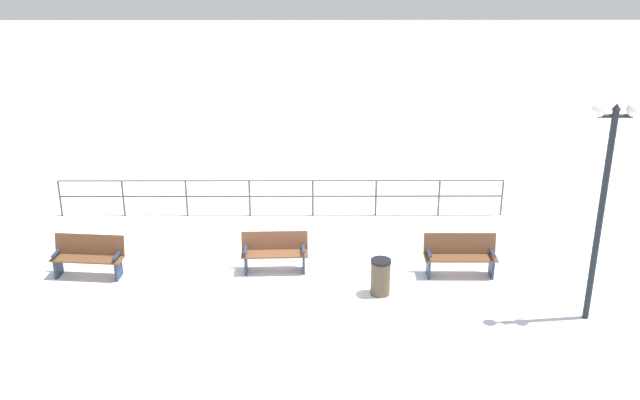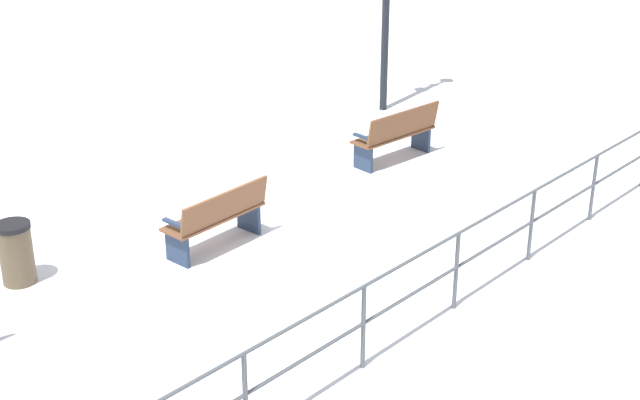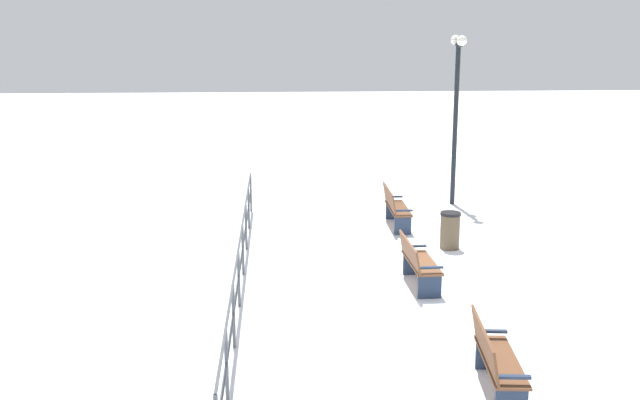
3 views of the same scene
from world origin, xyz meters
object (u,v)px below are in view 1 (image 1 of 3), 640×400
bench_second (275,252)px  trash_bin (380,277)px  lamppost_middle (606,178)px  bench_nearest (88,256)px  bench_third (460,254)px

bench_second → trash_bin: 2.56m
lamppost_middle → bench_nearest: bearing=-100.2°
bench_third → lamppost_middle: 3.85m
bench_third → trash_bin: 2.05m
bench_second → bench_third: size_ratio=0.94×
bench_second → bench_third: 4.15m
trash_bin → bench_third: bearing=116.1°
bench_nearest → trash_bin: size_ratio=2.02×
bench_nearest → lamppost_middle: size_ratio=0.37×
bench_third → lamppost_middle: (1.90, 2.22, 2.50)m
bench_second → lamppost_middle: 7.17m
bench_nearest → bench_second: 4.14m
bench_third → bench_nearest: bearing=-89.6°
lamppost_middle → bench_second: bearing=-108.5°
trash_bin → bench_nearest: bearing=-97.9°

